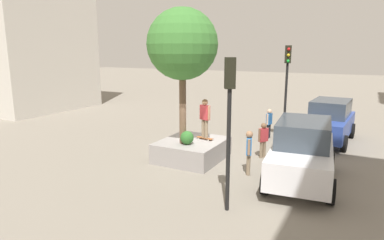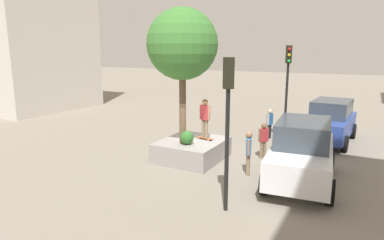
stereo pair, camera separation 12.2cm
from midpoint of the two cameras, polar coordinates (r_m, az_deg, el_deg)
ground_plane at (r=14.71m, az=1.99°, el=-6.54°), size 120.00×120.00×0.00m
planter_ledge at (r=14.49m, az=0.24°, el=-5.10°), size 2.85×2.52×0.83m
plaza_tree at (r=13.48m, az=-1.41°, el=12.71°), size 2.84×2.84×5.46m
boxwood_shrub at (r=13.75m, az=-0.62°, el=-3.03°), size 0.56×0.56×0.56m
skateboard at (r=14.55m, az=2.43°, el=-3.10°), size 0.34×0.82×0.07m
skateboarder at (r=14.33m, az=2.46°, el=0.74°), size 0.34×0.55×1.70m
sedan_parked at (r=18.49m, az=22.69°, el=-0.16°), size 4.72×2.39×2.14m
police_car at (r=12.50m, az=18.51°, el=-5.11°), size 4.94×2.63×2.21m
traffic_light_corner at (r=9.34m, az=6.49°, el=1.91°), size 0.37×0.36×4.45m
traffic_light_median at (r=17.18m, az=16.17°, el=6.89°), size 0.37×0.34×4.87m
pedestrian_crossing at (r=12.76m, az=9.90°, el=-5.00°), size 0.55×0.32×1.70m
passerby_with_bag at (r=18.26m, az=13.31°, el=-0.25°), size 0.53×0.25×1.59m
bystander_watching at (r=14.86m, az=12.33°, el=-3.00°), size 0.46×0.37×1.56m
plaza_lowrise_south at (r=30.57m, az=-26.96°, el=14.74°), size 8.17×8.50×13.70m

